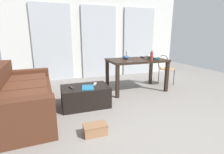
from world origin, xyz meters
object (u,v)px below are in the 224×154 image
Objects in this scene: bottle_far at (152,56)px; scissors at (129,61)px; magazine at (88,88)px; bowl at (126,57)px; book_stack at (153,57)px; bottle_near at (127,54)px; craft_table at (137,63)px; wire_chair at (165,67)px; coffee_table at (85,96)px; couch at (20,97)px; shoebox at (95,129)px; tv_remote_on_table at (142,57)px; tv_remote_secondary at (72,88)px; tv_remote_primary at (95,84)px.

scissors is at bearing 176.01° from bottle_far.
scissors is 0.38× the size of magazine.
bowl is 0.45× the size of book_stack.
bowl is (-0.10, -0.16, -0.04)m from bottle_near.
bottle_far is 0.56m from scissors.
craft_table is 11.89× the size of scissors.
wire_chair is 1.34m from scissors.
book_stack is (0.15, 0.17, -0.05)m from bottle_far.
coffee_table is 4.13× the size of bottle_near.
couch is 6.67× the size of shoebox.
book_stack reaches higher than tv_remote_on_table.
tv_remote_on_table is 1.85m from magazine.
bowl reaches higher than couch.
scissors is at bearing 6.53° from couch.
bowl reaches higher than scissors.
wire_chair is at bearing -2.61° from tv_remote_secondary.
couch reaches higher than tv_remote_on_table.
bottle_near is 0.41m from tv_remote_on_table.
couch is 12.10× the size of tv_remote_on_table.
wire_chair is 7.15× the size of scissors.
shoebox is (-0.10, -0.89, -0.32)m from magazine.
tv_remote_on_table is at bearing 84.55° from bottle_far.
tv_remote_on_table is (-0.66, 0.07, 0.27)m from wire_chair.
bottle_far is 0.76× the size of magazine.
craft_table is at bearing 44.89° from tv_remote_primary.
couch is 0.87m from tv_remote_secondary.
book_stack is at bearing 7.47° from couch.
tv_remote_on_table is at bearing 37.60° from scissors.
scissors is 0.36× the size of shoebox.
book_stack reaches higher than tv_remote_secondary.
coffee_table is 1.07× the size of wire_chair.
bottle_near is 0.19m from bowl.
book_stack reaches higher than magazine.
craft_table is 1.73m from tv_remote_secondary.
bowl is (1.12, 0.65, 0.61)m from coffee_table.
bowl reaches higher than tv_remote_secondary.
couch is 7.18× the size of magazine.
craft_table is 2.20m from shoebox.
bowl reaches higher than wire_chair.
magazine reaches higher than coffee_table.
coffee_table is 1.88m from tv_remote_on_table.
magazine is 0.95m from shoebox.
bottle_near reaches higher than tv_remote_secondary.
bowl reaches higher than craft_table.
bottle_near is at bearing 68.82° from scissors.
bottle_near is at bearing 118.07° from craft_table.
coffee_table is at bearing 86.15° from shoebox.
tv_remote_secondary is at bearing 100.29° from shoebox.
craft_table reaches higher than tv_remote_primary.
magazine is at bearing -144.72° from bowl.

